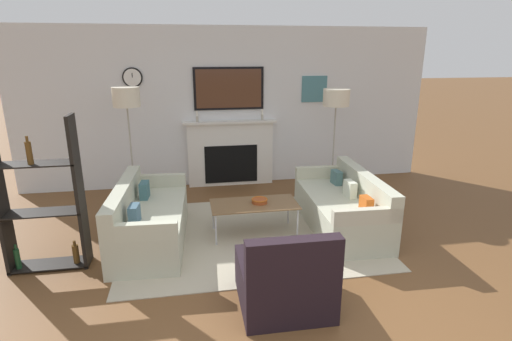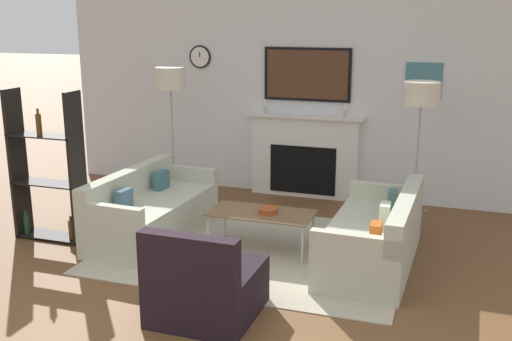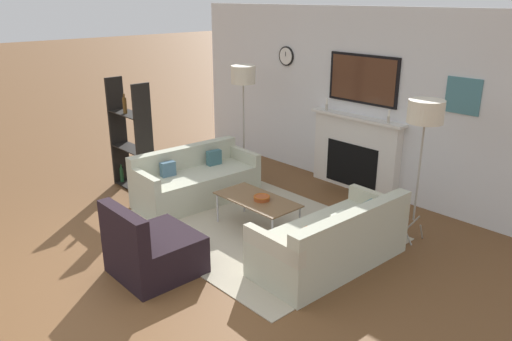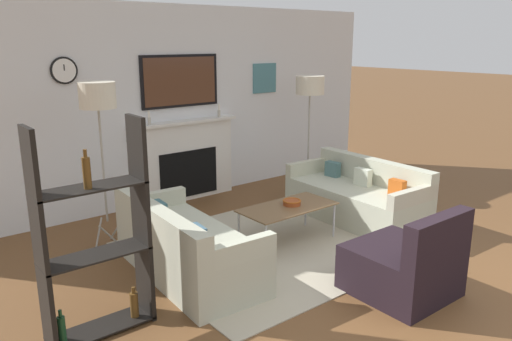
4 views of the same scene
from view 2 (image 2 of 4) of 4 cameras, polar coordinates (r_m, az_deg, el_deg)
fireplace_wall at (r=8.25m, az=4.88°, el=5.97°), size 7.13×0.28×2.70m
area_rug at (r=6.53m, az=-0.00°, el=-7.44°), size 3.16×2.46×0.01m
couch_left at (r=6.92m, az=-10.01°, el=-3.94°), size 0.88×1.81×0.75m
couch_right at (r=6.17m, az=11.30°, el=-6.35°), size 0.87×1.83×0.75m
armchair at (r=5.07m, az=-4.85°, el=-10.97°), size 0.83×0.84×0.83m
coffee_table at (r=6.37m, az=0.50°, el=-4.24°), size 1.11×0.55×0.43m
decorative_bowl at (r=6.34m, az=1.16°, el=-3.76°), size 0.21×0.21×0.06m
floor_lamp_left at (r=7.80m, az=-8.14°, el=8.50°), size 0.38×0.38×1.82m
floor_lamp_right at (r=7.00m, az=15.49°, el=6.90°), size 0.41×0.41×1.74m
shelf_unit at (r=6.99m, az=-19.25°, el=-0.14°), size 0.82×0.28×1.68m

